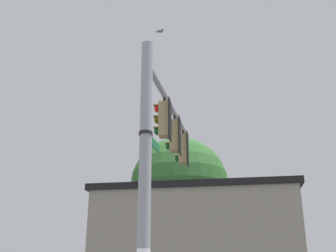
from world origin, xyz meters
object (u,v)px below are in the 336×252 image
at_px(traffic_light_nearest_pole, 164,120).
at_px(street_name_sign, 150,138).
at_px(traffic_light_mid_outer, 182,149).
at_px(bird_flying, 160,31).
at_px(traffic_light_mid_inner, 174,136).

height_order(traffic_light_nearest_pole, street_name_sign, traffic_light_nearest_pole).
xyz_separation_m(traffic_light_mid_outer, bird_flying, (-2.26, 0.49, 3.50)).
bearing_deg(street_name_sign, traffic_light_mid_inner, -4.17).
bearing_deg(traffic_light_nearest_pole, bird_flying, 17.80).
bearing_deg(street_name_sign, bird_flying, 3.35).
xyz_separation_m(traffic_light_mid_outer, street_name_sign, (-4.63, 0.35, -1.09)).
bearing_deg(traffic_light_mid_outer, bird_flying, 167.88).
bearing_deg(street_name_sign, traffic_light_mid_outer, -4.30).
bearing_deg(traffic_light_mid_inner, bird_flying, 154.01).
height_order(traffic_light_nearest_pole, traffic_light_mid_outer, same).
bearing_deg(traffic_light_mid_inner, street_name_sign, 175.83).
relative_size(traffic_light_nearest_pole, traffic_light_mid_outer, 1.00).
bearing_deg(traffic_light_mid_inner, traffic_light_nearest_pole, 175.45).
bearing_deg(bird_flying, traffic_light_mid_inner, -25.99).
distance_m(traffic_light_mid_inner, traffic_light_mid_outer, 1.52).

